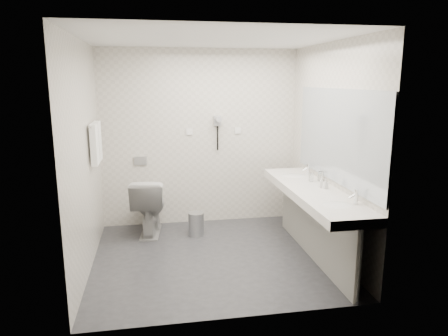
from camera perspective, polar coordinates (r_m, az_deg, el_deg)
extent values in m
plane|color=#2B2C30|center=(5.02, -1.42, -12.22)|extent=(2.80, 2.80, 0.00)
plane|color=silver|center=(4.59, -1.60, 17.50)|extent=(2.80, 2.80, 0.00)
plane|color=beige|center=(5.92, -3.35, 4.15)|extent=(2.80, 0.00, 2.80)
plane|color=beige|center=(3.39, 1.71, -1.87)|extent=(2.80, 0.00, 2.80)
plane|color=beige|center=(4.66, -18.81, 1.33)|extent=(0.00, 2.60, 2.60)
plane|color=beige|center=(5.04, 14.45, 2.38)|extent=(0.00, 2.60, 2.60)
cube|color=silver|center=(4.85, 12.17, -3.33)|extent=(0.55, 2.20, 0.10)
cube|color=gray|center=(4.99, 12.22, -8.02)|extent=(0.03, 2.15, 0.75)
cylinder|color=silver|center=(4.13, 18.12, -12.74)|extent=(0.06, 0.06, 0.75)
cylinder|color=silver|center=(5.92, 8.73, -4.64)|extent=(0.06, 0.06, 0.75)
cube|color=#B2BCC6|center=(4.83, 15.38, 4.31)|extent=(0.02, 2.20, 1.05)
ellipsoid|color=white|center=(4.27, 15.44, -5.14)|extent=(0.40, 0.31, 0.05)
ellipsoid|color=white|center=(5.43, 9.64, -1.19)|extent=(0.40, 0.31, 0.05)
cylinder|color=silver|center=(4.33, 17.85, -3.80)|extent=(0.04, 0.04, 0.15)
cylinder|color=silver|center=(5.48, 11.60, -0.18)|extent=(0.04, 0.04, 0.15)
imported|color=white|center=(4.84, 13.85, -2.16)|extent=(0.06, 0.06, 0.11)
imported|color=white|center=(4.88, 13.35, -1.99)|extent=(0.06, 0.06, 0.12)
cylinder|color=silver|center=(5.19, 13.22, -1.12)|extent=(0.08, 0.08, 0.12)
cylinder|color=silver|center=(5.14, 11.98, -1.27)|extent=(0.07, 0.07, 0.10)
imported|color=white|center=(5.72, -10.31, -5.14)|extent=(0.52, 0.82, 0.78)
cube|color=#B2B5BA|center=(5.92, -11.50, 0.98)|extent=(0.18, 0.02, 0.12)
cylinder|color=#B2B5BA|center=(5.64, -3.86, -7.80)|extent=(0.27, 0.27, 0.30)
cylinder|color=#B2B5BA|center=(5.58, -3.89, -6.26)|extent=(0.22, 0.22, 0.02)
cylinder|color=silver|center=(5.15, -17.58, 5.77)|extent=(0.02, 0.62, 0.02)
cube|color=white|center=(5.04, -17.51, 3.12)|extent=(0.07, 0.24, 0.48)
cube|color=white|center=(5.31, -17.13, 3.58)|extent=(0.07, 0.24, 0.48)
cube|color=#9C9CA2|center=(5.89, -0.92, 6.59)|extent=(0.10, 0.04, 0.14)
cylinder|color=#9C9CA2|center=(5.82, -0.81, 6.81)|extent=(0.08, 0.14, 0.08)
cylinder|color=black|center=(5.91, -0.89, 4.16)|extent=(0.02, 0.02, 0.35)
cube|color=white|center=(5.88, -4.81, 5.06)|extent=(0.09, 0.02, 0.09)
cube|color=white|center=(5.98, 1.91, 5.22)|extent=(0.09, 0.02, 0.09)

